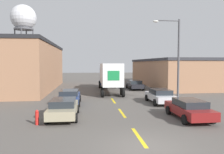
{
  "coord_description": "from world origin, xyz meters",
  "views": [
    {
      "loc": [
        -2.66,
        -9.48,
        3.84
      ],
      "look_at": [
        -0.1,
        12.87,
        2.42
      ],
      "focal_mm": 35.0,
      "sensor_mm": 36.0,
      "label": 1
    }
  ],
  "objects": [
    {
      "name": "semi_truck",
      "position": [
        0.36,
        19.97,
        2.3
      ],
      "size": [
        2.93,
        12.1,
        3.82
      ],
      "rotation": [
        0.0,
        0.0,
        -0.03
      ],
      "color": "navy",
      "rests_on": "ground_plane"
    },
    {
      "name": "ground_plane",
      "position": [
        0.0,
        0.0,
        0.0
      ],
      "size": [
        160.0,
        160.0,
        0.0
      ],
      "primitive_type": "plane",
      "color": "#56514C"
    },
    {
      "name": "warehouse_left",
      "position": [
        -11.56,
        23.56,
        3.38
      ],
      "size": [
        8.44,
        20.83,
        6.75
      ],
      "color": "#9E7051",
      "rests_on": "ground_plane"
    },
    {
      "name": "water_tower",
      "position": [
        -16.69,
        41.87,
        13.83
      ],
      "size": [
        5.61,
        5.61,
        16.87
      ],
      "color": "#47474C",
      "rests_on": "ground_plane"
    },
    {
      "name": "parked_car_right_far",
      "position": [
        4.32,
        21.93,
        0.72
      ],
      "size": [
        2.07,
        4.48,
        1.35
      ],
      "color": "black",
      "rests_on": "ground_plane"
    },
    {
      "name": "street_lamp",
      "position": [
        6.04,
        11.3,
        4.74
      ],
      "size": [
        2.76,
        0.32,
        8.15
      ],
      "color": "#4C4C51",
      "rests_on": "ground_plane"
    },
    {
      "name": "parked_car_right_mid",
      "position": [
        4.32,
        10.7,
        0.72
      ],
      "size": [
        2.07,
        4.48,
        1.35
      ],
      "color": "silver",
      "rests_on": "ground_plane"
    },
    {
      "name": "parked_car_left_far",
      "position": [
        -4.32,
        11.06,
        0.72
      ],
      "size": [
        2.07,
        4.48,
        1.35
      ],
      "color": "navy",
      "rests_on": "ground_plane"
    },
    {
      "name": "fire_hydrant",
      "position": [
        -5.78,
        4.38,
        0.47
      ],
      "size": [
        0.22,
        0.22,
        0.94
      ],
      "color": "red",
      "rests_on": "ground_plane"
    },
    {
      "name": "warehouse_right",
      "position": [
        11.91,
        27.6,
        2.3
      ],
      "size": [
        9.12,
        21.72,
        4.6
      ],
      "color": "#9E7051",
      "rests_on": "ground_plane"
    },
    {
      "name": "parked_car_right_near",
      "position": [
        4.32,
        4.71,
        0.72
      ],
      "size": [
        2.07,
        4.48,
        1.35
      ],
      "color": "maroon",
      "rests_on": "ground_plane"
    },
    {
      "name": "parked_car_left_near",
      "position": [
        -4.32,
        5.92,
        0.72
      ],
      "size": [
        2.07,
        4.48,
        1.35
      ],
      "color": "tan",
      "rests_on": "ground_plane"
    },
    {
      "name": "road_centerline",
      "position": [
        0.0,
        6.98,
        0.0
      ],
      "size": [
        0.2,
        14.15,
        0.01
      ],
      "color": "yellow",
      "rests_on": "ground_plane"
    }
  ]
}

